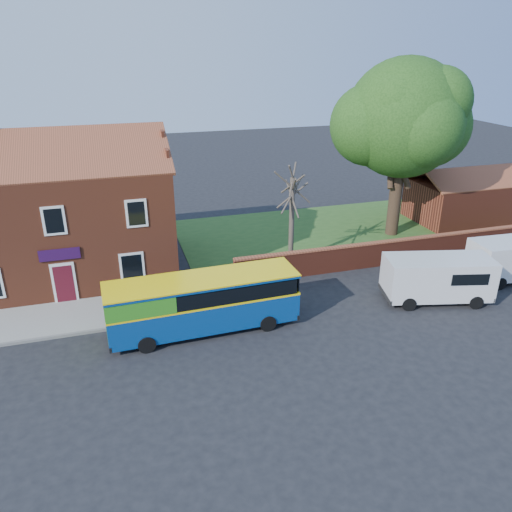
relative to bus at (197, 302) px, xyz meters
name	(u,v)px	position (x,y,z in m)	size (l,w,h in m)	color
ground	(230,359)	(0.86, -2.73, -1.56)	(120.00, 120.00, 0.00)	black
pavement	(66,318)	(-6.14, 3.02, -1.50)	(18.00, 3.50, 0.12)	gray
kerb	(64,336)	(-6.14, 1.27, -1.49)	(18.00, 0.15, 0.14)	slate
grass_strip	(359,230)	(13.86, 10.27, -1.54)	(26.00, 12.00, 0.04)	#426B28
shop_building	(62,218)	(-6.17, 8.77, 1.86)	(12.30, 8.13, 10.50)	brown
boundary_wall	(405,250)	(13.86, 4.27, -0.74)	(22.00, 0.38, 1.60)	maroon
outbuilding	(466,199)	(22.86, 10.27, 0.05)	(8.20, 5.06, 4.17)	maroon
bus	(197,302)	(0.00, 0.00, 0.00)	(9.01, 2.55, 2.73)	navy
van_near	(438,277)	(12.68, -0.60, -0.20)	(5.87, 3.45, 2.42)	silver
large_tree	(403,122)	(15.86, 9.17, 6.32)	(9.86, 7.80, 12.03)	black
bare_tree	(292,217)	(6.97, 6.15, 1.51)	(2.24, 2.67, 5.98)	#4C4238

